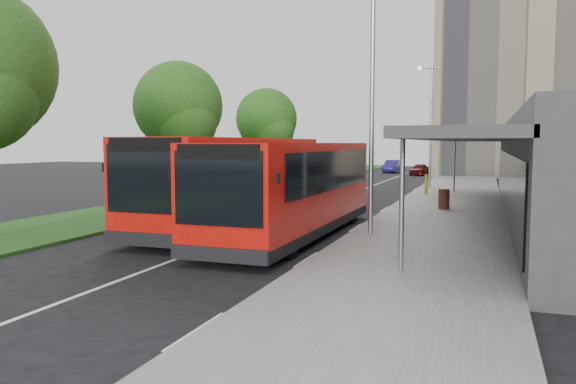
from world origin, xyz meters
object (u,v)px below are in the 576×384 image
Objects in this scene: lamp_post_near at (370,92)px; car_near at (419,169)px; car_far at (393,166)px; litter_bin at (444,199)px; bollard at (426,184)px; bus_main at (293,189)px; tree_far at (267,123)px; lamp_post_far at (430,118)px; bus_second at (235,181)px; tree_mid at (179,112)px.

car_near is (-2.48, 37.01, -4.15)m from lamp_post_near.
car_near is 5.15m from car_far.
car_far reaches higher than litter_bin.
car_near is at bearing 97.35° from bollard.
bollard is at bearing 80.40° from bus_main.
tree_far is at bearing 160.44° from bollard.
tree_far is 11.17m from lamp_post_far.
tree_far is 22.07m from lamp_post_near.
bus_main is (8.76, -19.66, -2.89)m from tree_far.
tree_far is 2.07× the size of car_near.
tree_far is at bearing 114.36° from bus_main.
tree_far is at bearing 120.29° from lamp_post_near.
lamp_post_near is (11.13, -19.05, 0.24)m from tree_far.
car_far is at bearing 135.42° from car_near.
bus_main is (-2.37, -0.61, -3.13)m from lamp_post_near.
tree_far is 0.63× the size of bus_main.
tree_far is at bearing 108.76° from bus_second.
lamp_post_near is 0.73× the size of bus_main.
tree_mid is at bearing -95.55° from car_far.
lamp_post_near is 8.97m from litter_bin.
bollard is 0.34× the size of car_near.
lamp_post_near is at bearing 14.72° from bus_main.
tree_mid is at bearing -130.68° from lamp_post_far.
lamp_post_near reaches higher than bollard.
lamp_post_far reaches higher than car_far.
tree_mid is 17.07m from lamp_post_far.
bus_main reaches higher than car_far.
litter_bin is at bearing -73.69° from car_far.
tree_mid is 9.17m from bus_second.
lamp_post_far reaches higher than car_near.
lamp_post_far is at bearing 83.79° from bus_main.
tree_far is 7.80× the size of litter_bin.
lamp_post_far reaches higher than bus_main.
car_far is at bearing 97.89° from lamp_post_near.
lamp_post_far reaches higher than bollard.
bus_main reaches higher than litter_bin.
bus_main is at bearing -116.84° from litter_bin.
tree_mid is 12.03m from bus_main.
bollard reaches higher than litter_bin.
litter_bin is 0.78× the size of bollard.
tree_mid is 13.61m from litter_bin.
lamp_post_near is at bearing -78.56° from car_far.
tree_far reaches higher than bollard.
tree_far is (0.00, 12.00, -0.16)m from tree_mid.
car_far is at bearing 91.35° from bus_second.
tree_far is at bearing -175.13° from lamp_post_far.
tree_far reaches higher than bus_main.
tree_far is 0.60× the size of bus_second.
litter_bin is (1.85, 7.74, -4.12)m from lamp_post_near.
bus_main is 2.75× the size of car_far.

